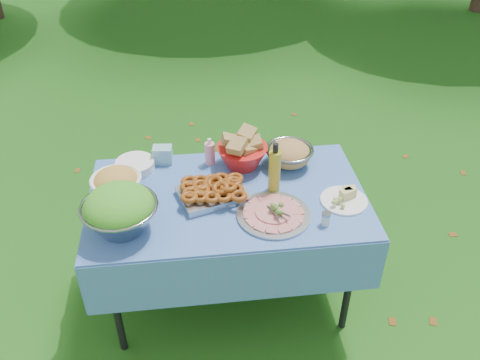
% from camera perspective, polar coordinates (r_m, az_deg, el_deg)
% --- Properties ---
extents(ground, '(80.00, 80.00, 0.00)m').
position_cam_1_polar(ground, '(3.21, -1.19, -12.57)').
color(ground, '#0A3409').
rests_on(ground, ground).
extents(picnic_table, '(1.46, 0.86, 0.76)m').
position_cam_1_polar(picnic_table, '(2.94, -1.28, -7.66)').
color(picnic_table, '#7FAEF3').
rests_on(picnic_table, ground).
extents(salad_bowl, '(0.44, 0.44, 0.24)m').
position_cam_1_polar(salad_bowl, '(2.47, -13.38, -3.33)').
color(salad_bowl, gray).
rests_on(salad_bowl, picnic_table).
extents(pasta_bowl_white, '(0.33, 0.33, 0.15)m').
position_cam_1_polar(pasta_bowl_white, '(2.74, -13.73, -0.24)').
color(pasta_bowl_white, white).
rests_on(pasta_bowl_white, picnic_table).
extents(plate_stack, '(0.28, 0.28, 0.05)m').
position_cam_1_polar(plate_stack, '(2.93, -11.70, 1.65)').
color(plate_stack, white).
rests_on(plate_stack, picnic_table).
extents(wipes_box, '(0.12, 0.09, 0.10)m').
position_cam_1_polar(wipes_box, '(2.95, -8.68, 2.84)').
color(wipes_box, '#81BBC5').
rests_on(wipes_box, picnic_table).
extents(sanitizer_bottle, '(0.07, 0.07, 0.16)m').
position_cam_1_polar(sanitizer_bottle, '(2.89, -3.42, 3.24)').
color(sanitizer_bottle, pink).
rests_on(sanitizer_bottle, picnic_table).
extents(bread_bowl, '(0.32, 0.32, 0.19)m').
position_cam_1_polar(bread_bowl, '(2.86, 0.24, 3.25)').
color(bread_bowl, red).
rests_on(bread_bowl, picnic_table).
extents(pasta_bowl_steel, '(0.29, 0.29, 0.14)m').
position_cam_1_polar(pasta_bowl_steel, '(2.90, 5.55, 2.98)').
color(pasta_bowl_steel, gray).
rests_on(pasta_bowl_steel, picnic_table).
extents(fried_tray, '(0.40, 0.33, 0.08)m').
position_cam_1_polar(fried_tray, '(2.66, -3.09, -1.26)').
color(fried_tray, '#A3A4A8').
rests_on(fried_tray, picnic_table).
extents(charcuterie_platter, '(0.47, 0.47, 0.09)m').
position_cam_1_polar(charcuterie_platter, '(2.54, 3.82, -3.27)').
color(charcuterie_platter, '#A1A2A7').
rests_on(charcuterie_platter, picnic_table).
extents(oil_bottle, '(0.07, 0.07, 0.29)m').
position_cam_1_polar(oil_bottle, '(2.65, 3.91, 1.41)').
color(oil_bottle, '#AA9722').
rests_on(oil_bottle, picnic_table).
extents(cheese_plate, '(0.32, 0.32, 0.07)m').
position_cam_1_polar(cheese_plate, '(2.68, 11.65, -1.80)').
color(cheese_plate, white).
rests_on(cheese_plate, picnic_table).
extents(shaker, '(0.05, 0.05, 0.07)m').
position_cam_1_polar(shaker, '(2.52, 9.62, -4.30)').
color(shaker, silver).
rests_on(shaker, picnic_table).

